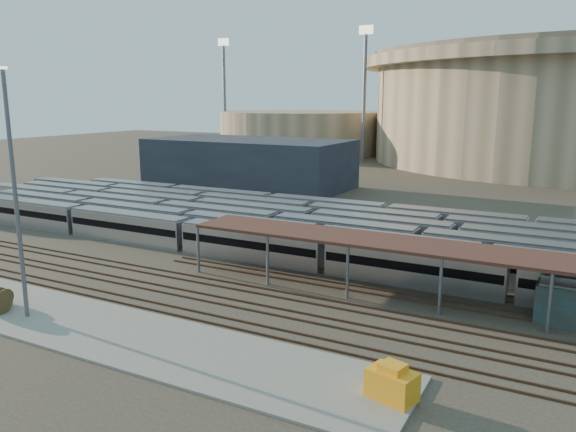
# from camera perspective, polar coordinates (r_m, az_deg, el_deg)

# --- Properties ---
(ground) EXTENTS (420.00, 420.00, 0.00)m
(ground) POSITION_cam_1_polar(r_m,az_deg,el_deg) (56.20, -3.25, -7.21)
(ground) COLOR #383026
(ground) RESTS_ON ground
(apron) EXTENTS (50.00, 9.00, 0.20)m
(apron) POSITION_cam_1_polar(r_m,az_deg,el_deg) (48.17, -17.99, -11.00)
(apron) COLOR gray
(apron) RESTS_ON ground
(subway_trains) EXTENTS (122.88, 23.90, 3.60)m
(subway_trains) POSITION_cam_1_polar(r_m,az_deg,el_deg) (72.06, 3.43, -1.44)
(subway_trains) COLOR #B7B7BC
(subway_trains) RESTS_ON ground
(inspection_shed) EXTENTS (60.30, 6.00, 5.30)m
(inspection_shed) POSITION_cam_1_polar(r_m,az_deg,el_deg) (51.45, 20.71, -3.97)
(inspection_shed) COLOR slate
(inspection_shed) RESTS_ON ground
(empty_tracks) EXTENTS (170.00, 9.62, 0.18)m
(empty_tracks) POSITION_cam_1_polar(r_m,az_deg,el_deg) (52.21, -6.12, -8.67)
(empty_tracks) COLOR #4C3323
(empty_tracks) RESTS_ON ground
(secondary_arena) EXTENTS (56.00, 56.00, 14.00)m
(secondary_arena) POSITION_cam_1_polar(r_m,az_deg,el_deg) (196.38, 1.40, 8.53)
(secondary_arena) COLOR tan
(secondary_arena) RESTS_ON ground
(service_building) EXTENTS (42.00, 20.00, 10.00)m
(service_building) POSITION_cam_1_polar(r_m,az_deg,el_deg) (119.06, -4.02, 5.39)
(service_building) COLOR #1E232D
(service_building) RESTS_ON ground
(floodlight_0) EXTENTS (4.00, 1.00, 38.40)m
(floodlight_0) POSITION_cam_1_polar(r_m,az_deg,el_deg) (165.73, 7.77, 12.54)
(floodlight_0) COLOR slate
(floodlight_0) RESTS_ON ground
(floodlight_1) EXTENTS (4.00, 1.00, 38.40)m
(floodlight_1) POSITION_cam_1_polar(r_m,az_deg,el_deg) (200.10, -6.47, 12.44)
(floodlight_1) COLOR slate
(floodlight_1) RESTS_ON ground
(floodlight_3) EXTENTS (4.00, 1.00, 38.40)m
(floodlight_3) POSITION_cam_1_polar(r_m,az_deg,el_deg) (208.81, 17.95, 11.92)
(floodlight_3) COLOR slate
(floodlight_3) RESTS_ON ground
(cable_reel_west) EXTENTS (0.94, 1.62, 1.59)m
(cable_reel_west) POSITION_cam_1_polar(r_m,az_deg,el_deg) (56.61, -27.00, -7.32)
(cable_reel_west) COLOR brown
(cable_reel_west) RESTS_ON apron
(yard_light_pole) EXTENTS (0.80, 0.36, 20.56)m
(yard_light_pole) POSITION_cam_1_polar(r_m,az_deg,el_deg) (50.74, -25.96, 1.84)
(yard_light_pole) COLOR slate
(yard_light_pole) RESTS_ON apron
(yellow_equipment) EXTENTS (3.33, 2.55, 1.84)m
(yellow_equipment) POSITION_cam_1_polar(r_m,az_deg,el_deg) (36.50, 10.52, -16.49)
(yellow_equipment) COLOR orange
(yellow_equipment) RESTS_ON apron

